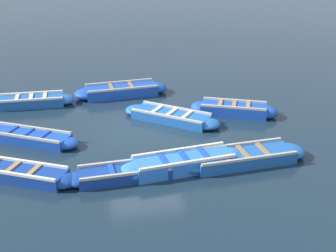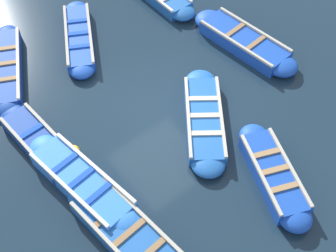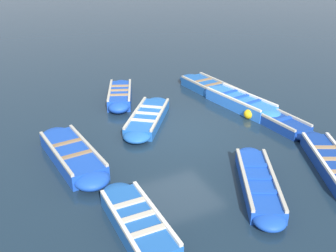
# 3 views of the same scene
# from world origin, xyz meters

# --- Properties ---
(ground_plane) EXTENTS (120.00, 120.00, 0.00)m
(ground_plane) POSITION_xyz_m (0.00, 0.00, 0.00)
(ground_plane) COLOR #162838
(boat_tucked) EXTENTS (3.77, 1.22, 0.46)m
(boat_tucked) POSITION_xyz_m (-0.38, 3.48, 0.20)
(boat_tucked) COLOR #1947B7
(boat_tucked) RESTS_ON ground
(boat_near_quay) EXTENTS (3.42, 2.31, 0.37)m
(boat_near_quay) POSITION_xyz_m (-3.68, -0.22, 0.16)
(boat_near_quay) COLOR #1947B7
(boat_near_quay) RESTS_ON ground
(boat_far_corner) EXTENTS (3.64, 2.31, 0.39)m
(boat_far_corner) POSITION_xyz_m (-3.85, -2.50, 0.17)
(boat_far_corner) COLOR navy
(boat_far_corner) RESTS_ON ground
(boat_centre) EXTENTS (3.19, 0.87, 0.42)m
(boat_centre) POSITION_xyz_m (-3.80, 2.98, 0.18)
(boat_centre) COLOR #1E59AD
(boat_centre) RESTS_ON ground
(boat_drifting) EXTENTS (3.36, 2.86, 0.37)m
(boat_drifting) POSITION_xyz_m (1.08, 0.60, 0.16)
(boat_drifting) COLOR #1E59AD
(boat_drifting) RESTS_ON ground
(boat_broadside) EXTENTS (3.71, 1.29, 0.47)m
(boat_broadside) POSITION_xyz_m (0.74, -2.89, 0.21)
(boat_broadside) COLOR blue
(boat_broadside) RESTS_ON ground
(boat_stern_in) EXTENTS (3.95, 1.28, 0.40)m
(boat_stern_in) POSITION_xyz_m (2.51, -2.81, 0.17)
(boat_stern_in) COLOR #1E59AD
(boat_stern_in) RESTS_ON ground
(boat_outer_left) EXTENTS (3.28, 0.96, 0.36)m
(boat_outer_left) POSITION_xyz_m (-0.91, -3.08, 0.15)
(boat_outer_left) COLOR navy
(boat_outer_left) RESTS_ON ground
(boat_end_of_row) EXTENTS (3.15, 1.87, 0.46)m
(boat_end_of_row) POSITION_xyz_m (3.38, 0.73, 0.20)
(boat_end_of_row) COLOR #1947B7
(boat_end_of_row) RESTS_ON ground
(buoy_orange_near) EXTENTS (0.33, 0.33, 0.33)m
(buoy_orange_near) POSITION_xyz_m (-0.17, -2.58, 0.17)
(buoy_orange_near) COLOR #EAB214
(buoy_orange_near) RESTS_ON ground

